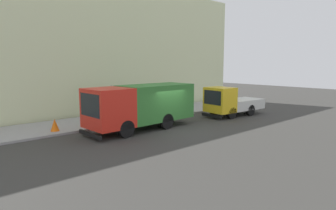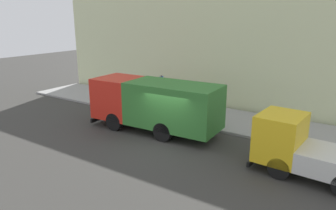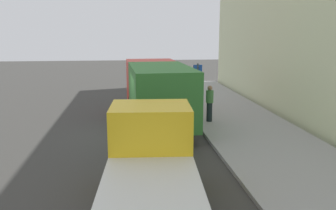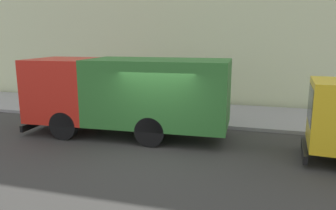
{
  "view_description": "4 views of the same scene",
  "coord_description": "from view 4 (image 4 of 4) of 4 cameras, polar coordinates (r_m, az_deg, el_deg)",
  "views": [
    {
      "loc": [
        -13.65,
        12.32,
        4.21
      ],
      "look_at": [
        0.8,
        -0.37,
        1.45
      ],
      "focal_mm": 30.76,
      "sensor_mm": 36.0,
      "label": 1
    },
    {
      "loc": [
        -12.4,
        -8.36,
        6.25
      ],
      "look_at": [
        1.15,
        0.58,
        1.68
      ],
      "focal_mm": 33.86,
      "sensor_mm": 36.0,
      "label": 2
    },
    {
      "loc": [
        -0.15,
        -14.63,
        4.29
      ],
      "look_at": [
        1.44,
        -0.93,
        1.44
      ],
      "focal_mm": 38.19,
      "sensor_mm": 36.0,
      "label": 3
    },
    {
      "loc": [
        -9.69,
        -3.22,
        3.59
      ],
      "look_at": [
        0.92,
        -0.14,
        1.3
      ],
      "focal_mm": 34.85,
      "sensor_mm": 36.0,
      "label": 4
    }
  ],
  "objects": [
    {
      "name": "ground",
      "position": [
        10.82,
        -2.08,
        -7.66
      ],
      "size": [
        80.0,
        80.0,
        0.0
      ],
      "primitive_type": "plane",
      "color": "#373632"
    },
    {
      "name": "sidewalk",
      "position": [
        15.61,
        3.88,
        -1.34
      ],
      "size": [
        4.35,
        30.0,
        0.14
      ],
      "primitive_type": "cube",
      "color": "#979695",
      "rests_on": "ground"
    },
    {
      "name": "building_facade",
      "position": [
        17.93,
        6.05,
        17.82
      ],
      "size": [
        0.5,
        30.0,
        11.03
      ],
      "primitive_type": "cube",
      "color": "beige",
      "rests_on": "ground"
    },
    {
      "name": "large_utility_truck",
      "position": [
        12.06,
        -7.23,
        2.3
      ],
      "size": [
        2.77,
        7.58,
        2.84
      ],
      "rotation": [
        0.0,
        0.0,
        0.04
      ],
      "color": "red",
      "rests_on": "ground"
    },
    {
      "name": "pedestrian_walking",
      "position": [
        14.35,
        -2.7,
        1.45
      ],
      "size": [
        0.48,
        0.48,
        1.69
      ],
      "rotation": [
        0.0,
        0.0,
        4.19
      ],
      "color": "black",
      "rests_on": "sidewalk"
    },
    {
      "name": "traffic_cone_orange",
      "position": [
        16.76,
        -18.27,
        0.54
      ],
      "size": [
        0.52,
        0.52,
        0.75
      ],
      "primitive_type": "cone",
      "color": "orange",
      "rests_on": "sidewalk"
    },
    {
      "name": "street_sign_post",
      "position": [
        14.32,
        -7.49,
        3.97
      ],
      "size": [
        0.44,
        0.08,
        2.62
      ],
      "color": "#4C5156",
      "rests_on": "sidewalk"
    }
  ]
}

